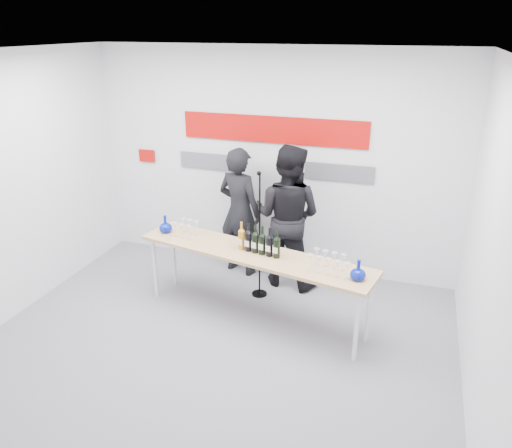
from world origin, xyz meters
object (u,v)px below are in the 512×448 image
at_px(tasting_table, 253,257).
at_px(presenter_right, 287,216).
at_px(presenter_left, 240,212).
at_px(mic_stand, 259,259).

height_order(tasting_table, presenter_right, presenter_right).
height_order(presenter_left, presenter_right, presenter_right).
bearing_deg(mic_stand, presenter_left, 109.12).
height_order(presenter_left, mic_stand, presenter_left).
distance_m(tasting_table, mic_stand, 0.60).
xyz_separation_m(tasting_table, presenter_right, (0.13, 0.97, 0.16)).
height_order(tasting_table, mic_stand, mic_stand).
relative_size(tasting_table, mic_stand, 1.74).
relative_size(presenter_left, presenter_right, 0.94).
height_order(tasting_table, presenter_left, presenter_left).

